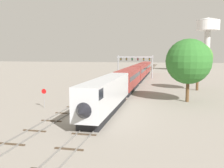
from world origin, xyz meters
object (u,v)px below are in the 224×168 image
Objects in this scene: stop_sign at (44,95)px; passenger_train at (135,75)px; signal_gantry at (135,61)px; trackside_tree_left at (198,58)px; water_tower at (208,29)px; trackside_tree_mid at (189,62)px.

passenger_train is at bearing 72.22° from stop_sign.
trackside_tree_left reaches higher than signal_gantry.
water_tower is at bearing 80.05° from trackside_tree_left.
stop_sign is 24.10m from trackside_tree_mid.
passenger_train is 29.50× the size of stop_sign.
water_tower is 63.65m from trackside_tree_left.
signal_gantry is at bearing 81.00° from stop_sign.
trackside_tree_mid is (-14.04, -75.91, -12.20)m from water_tower.
trackside_tree_left is (-10.81, -61.61, -11.76)m from water_tower.
signal_gantry is 1.14× the size of trackside_tree_mid.
water_tower is at bearing 79.52° from trackside_tree_mid.
signal_gantry is 49.70m from stop_sign.
stop_sign is at bearing -112.68° from water_tower.
trackside_tree_left reaches higher than stop_sign.
trackside_tree_mid is (11.62, -21.75, 4.24)m from passenger_train.
water_tower is 8.33× the size of stop_sign.
water_tower is at bearing 52.51° from signal_gantry.
trackside_tree_left reaches higher than passenger_train.
trackside_tree_left is at bearing -99.95° from water_tower.
signal_gantry is 0.50× the size of water_tower.
signal_gantry is 1.16× the size of trackside_tree_left.
trackside_tree_mid is (21.62, 9.43, 4.97)m from stop_sign.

